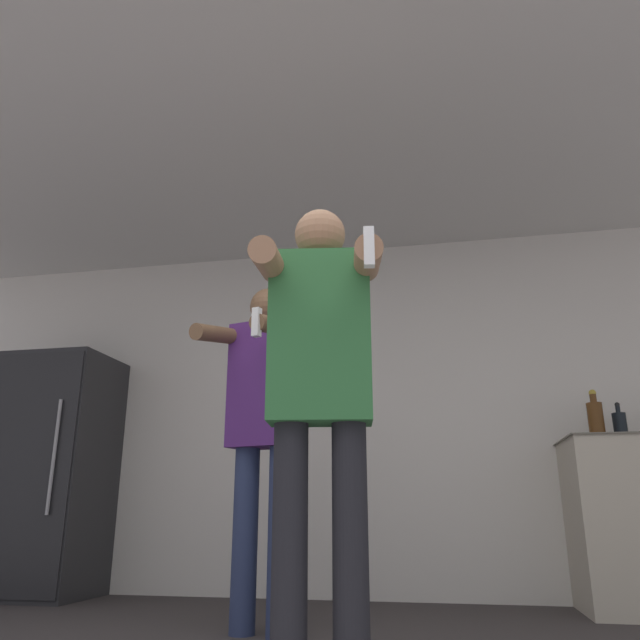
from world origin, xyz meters
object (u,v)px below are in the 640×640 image
(refrigerator, at_px, (50,472))
(bottle_red_label, at_px, (596,418))
(person_woman_foreground, at_px, (320,380))
(bottle_dark_rum, at_px, (620,424))
(person_man_side, at_px, (264,418))

(refrigerator, distance_m, bottle_red_label, 3.78)
(bottle_red_label, distance_m, person_woman_foreground, 2.40)
(person_woman_foreground, bearing_deg, bottle_dark_rum, 52.17)
(refrigerator, distance_m, bottle_dark_rum, 3.92)
(bottle_dark_rum, xyz_separation_m, person_woman_foreground, (-1.52, -1.96, -0.06))
(refrigerator, bearing_deg, person_woman_foreground, -39.16)
(refrigerator, relative_size, bottle_dark_rum, 7.53)
(bottle_red_label, height_order, person_man_side, person_man_side)
(bottle_dark_rum, xyz_separation_m, person_man_side, (-2.00, -1.07, -0.06))
(bottle_red_label, distance_m, person_man_side, 2.14)
(bottle_red_label, relative_size, person_man_side, 0.18)
(person_woman_foreground, height_order, person_man_side, person_man_side)
(refrigerator, distance_m, person_woman_foreground, 3.08)
(bottle_dark_rum, distance_m, person_man_side, 2.26)
(refrigerator, xyz_separation_m, person_woman_foreground, (2.39, -1.94, 0.19))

